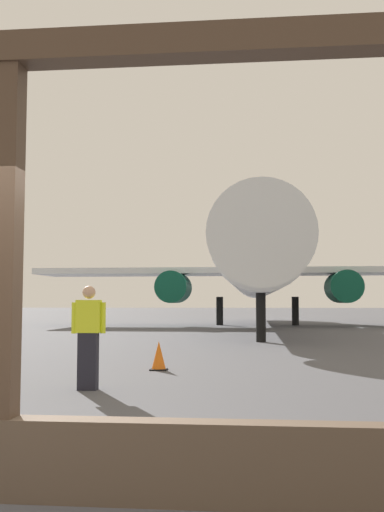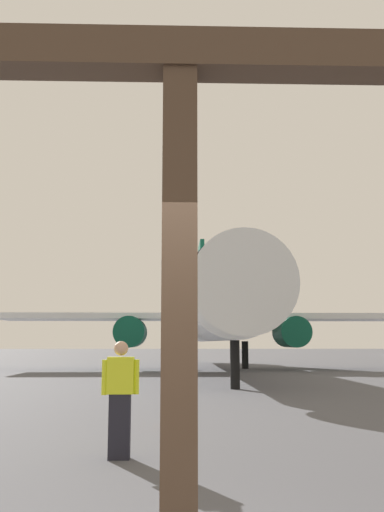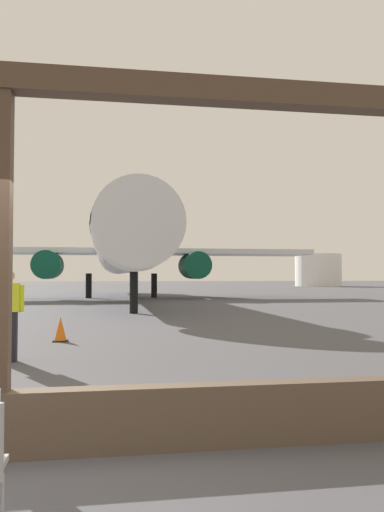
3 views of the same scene
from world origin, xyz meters
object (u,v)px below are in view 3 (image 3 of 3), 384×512
airplane (123,246)px  fuel_storage_tank (318,270)px  ground_crew_worker (8,314)px  traffic_cone (60,330)px

airplane → fuel_storage_tank: 52.12m
ground_crew_worker → airplane: bearing=83.1°
airplane → fuel_storage_tank: size_ratio=4.66×
ground_crew_worker → fuel_storage_tank: 75.25m
fuel_storage_tank → traffic_cone: bearing=-118.1°
traffic_cone → fuel_storage_tank: (34.02, 63.72, 2.20)m
fuel_storage_tank → ground_crew_worker: bearing=-117.5°
ground_crew_worker → traffic_cone: (0.73, 3.00, -0.61)m
airplane → traffic_cone: 22.72m
traffic_cone → fuel_storage_tank: size_ratio=0.09×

